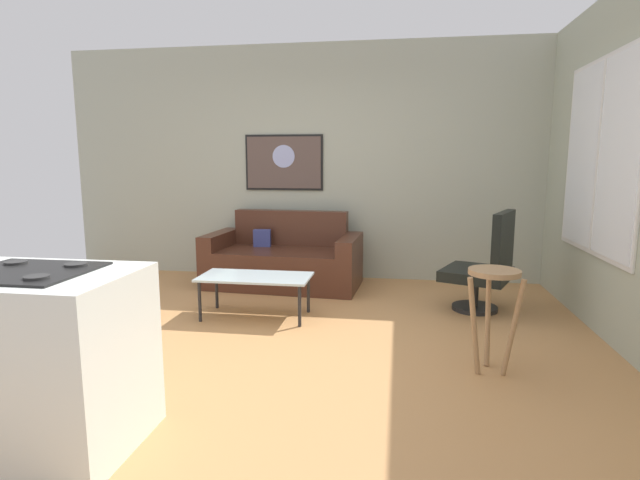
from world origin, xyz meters
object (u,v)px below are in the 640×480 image
at_px(coffee_table, 255,279).
at_px(bar_stool, 493,293).
at_px(wall_painting, 284,162).
at_px(couch, 284,261).
at_px(armchair, 486,266).

distance_m(coffee_table, bar_stool, 2.15).
xyz_separation_m(coffee_table, bar_stool, (1.92, -0.93, 0.20)).
relative_size(coffee_table, bar_stool, 1.42).
bearing_deg(bar_stool, wall_painting, 127.76).
relative_size(coffee_table, wall_painting, 1.05).
bearing_deg(couch, bar_stool, -47.82).
bearing_deg(wall_painting, bar_stool, -52.24).
xyz_separation_m(couch, wall_painting, (-0.10, 0.49, 1.12)).
height_order(coffee_table, bar_stool, bar_stool).
relative_size(couch, wall_painting, 1.85).
distance_m(couch, bar_stool, 2.89).
distance_m(coffee_table, wall_painting, 2.00).
distance_m(couch, armchair, 2.24).
bearing_deg(bar_stool, armchair, 82.36).
height_order(coffee_table, wall_painting, wall_painting).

